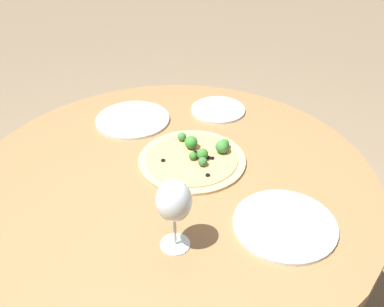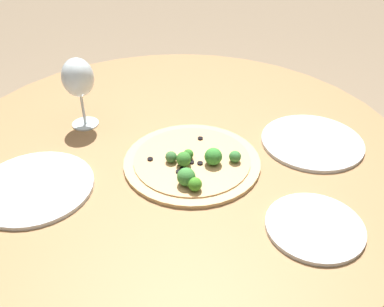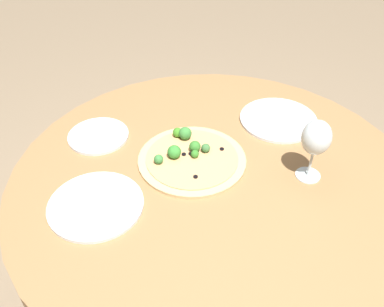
% 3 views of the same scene
% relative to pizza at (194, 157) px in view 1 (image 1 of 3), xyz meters
% --- Properties ---
extents(dining_table, '(1.25, 1.25, 0.76)m').
position_rel_pizza_xyz_m(dining_table, '(0.10, -0.01, -0.07)').
color(dining_table, olive).
rests_on(dining_table, ground_plane).
extents(pizza, '(0.34, 0.34, 0.06)m').
position_rel_pizza_xyz_m(pizza, '(0.00, 0.00, 0.00)').
color(pizza, tan).
rests_on(pizza, dining_table).
extents(wine_glass, '(0.09, 0.09, 0.20)m').
position_rel_pizza_xyz_m(wine_glass, '(0.33, 0.15, 0.13)').
color(wine_glass, silver).
rests_on(wine_glass, dining_table).
extents(plate_near, '(0.27, 0.27, 0.01)m').
position_rel_pizza_xyz_m(plate_near, '(-0.09, -0.32, -0.01)').
color(plate_near, silver).
rests_on(plate_near, dining_table).
extents(plate_far, '(0.27, 0.27, 0.01)m').
position_rel_pizza_xyz_m(plate_far, '(0.12, 0.36, -0.01)').
color(plate_far, silver).
rests_on(plate_far, dining_table).
extents(plate_side, '(0.20, 0.20, 0.01)m').
position_rel_pizza_xyz_m(plate_side, '(-0.32, -0.09, -0.01)').
color(plate_side, silver).
rests_on(plate_side, dining_table).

